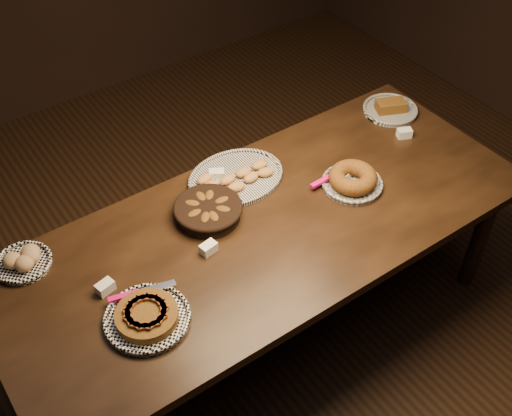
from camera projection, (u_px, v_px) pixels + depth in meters
ground at (265, 327)px, 3.29m from camera, size 5.00×5.00×0.00m
buffet_table at (266, 236)px, 2.82m from camera, size 2.40×1.00×0.75m
apple_tart_plate at (147, 317)px, 2.39m from camera, size 0.34×0.33×0.06m
madeleine_platter at (236, 178)px, 2.97m from camera, size 0.46×0.37×0.05m
bundt_cake_plate at (352, 180)px, 2.92m from camera, size 0.32×0.28×0.09m
croissant_basket at (208, 210)px, 2.77m from camera, size 0.33×0.33×0.08m
bread_roll_plate at (24, 260)px, 2.58m from camera, size 0.23×0.23×0.07m
loaf_plate at (390, 109)px, 3.36m from camera, size 0.29×0.29×0.07m
tent_cards at (264, 199)px, 2.85m from camera, size 1.74×0.44×0.04m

